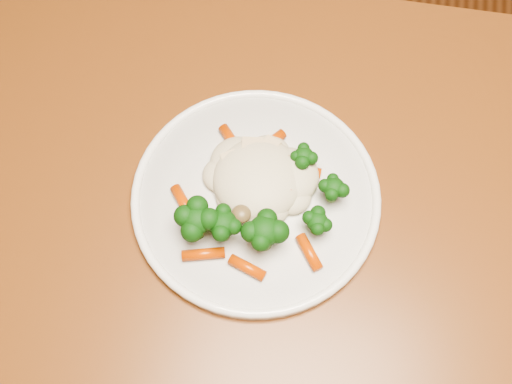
# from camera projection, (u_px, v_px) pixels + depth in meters

# --- Properties ---
(dining_table) EXTENTS (1.17, 0.78, 0.75)m
(dining_table) POSITION_uv_depth(u_px,v_px,m) (285.00, 294.00, 0.77)
(dining_table) COLOR brown
(dining_table) RESTS_ON ground
(plate) EXTENTS (0.27, 0.27, 0.01)m
(plate) POSITION_uv_depth(u_px,v_px,m) (256.00, 197.00, 0.71)
(plate) COLOR white
(plate) RESTS_ON dining_table
(meal) EXTENTS (0.19, 0.18, 0.05)m
(meal) POSITION_uv_depth(u_px,v_px,m) (257.00, 195.00, 0.68)
(meal) COLOR beige
(meal) RESTS_ON plate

